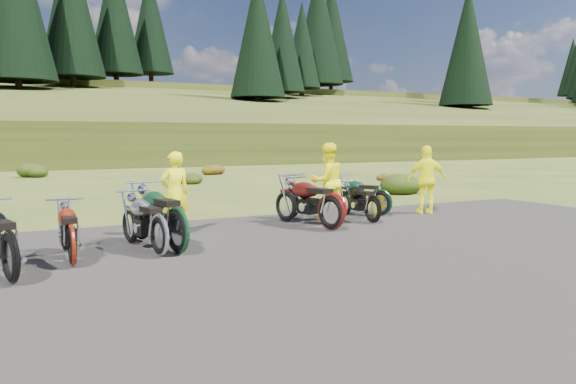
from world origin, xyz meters
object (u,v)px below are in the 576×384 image
motorcycle_3 (160,257)px  motorcycle_7 (380,217)px  person_middle (175,195)px  motorcycle_0 (12,286)px

motorcycle_3 → motorcycle_7: bearing=-79.3°
motorcycle_3 → motorcycle_7: 6.69m
motorcycle_7 → person_middle: size_ratio=1.13×
motorcycle_3 → person_middle: bearing=-32.1°
motorcycle_0 → motorcycle_7: bearing=-83.4°
motorcycle_3 → motorcycle_7: (6.29, 2.28, 0.00)m
motorcycle_7 → person_middle: bearing=67.6°
motorcycle_0 → motorcycle_3: (2.30, 0.89, 0.00)m
motorcycle_7 → person_middle: person_middle is taller
motorcycle_0 → motorcycle_7: size_ratio=1.09×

